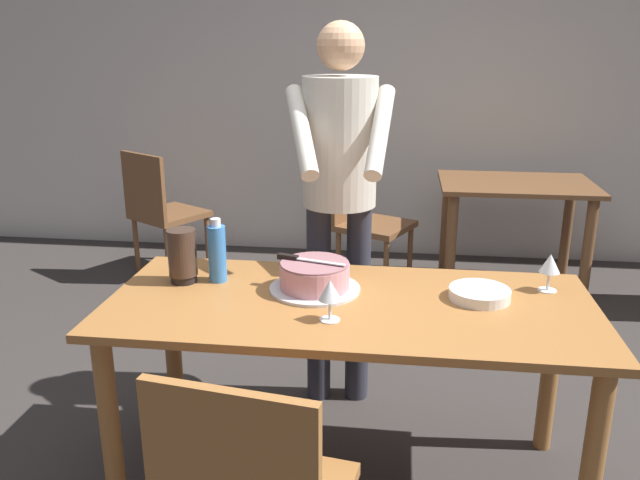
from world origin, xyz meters
The scene contains 14 objects.
ground_plane centered at (0.00, 0.00, 0.00)m, with size 14.00×14.00×0.00m, color #383330.
back_wall centered at (0.00, 2.88, 1.35)m, with size 10.00×0.12×2.70m, color silver.
main_dining_table centered at (0.00, 0.00, 0.64)m, with size 1.74×0.78×0.75m.
cake_on_platter centered at (-0.14, 0.09, 0.80)m, with size 0.34×0.34×0.11m.
cake_knife centered at (-0.21, 0.11, 0.87)m, with size 0.27×0.09×0.02m.
plate_stack centered at (0.46, 0.08, 0.77)m, with size 0.22×0.22×0.04m.
wine_glass_near centered at (-0.05, -0.17, 0.85)m, with size 0.08×0.08×0.14m.
wine_glass_far centered at (0.72, 0.20, 0.85)m, with size 0.08×0.08×0.14m.
water_bottle centered at (-0.52, 0.14, 0.86)m, with size 0.07×0.07×0.25m.
hurricane_lamp centered at (-0.65, 0.11, 0.86)m, with size 0.11×0.11×0.21m.
person_cutting_cake centered at (-0.10, 0.60, 1.08)m, with size 0.46×0.57×1.72m.
background_table centered at (0.92, 2.18, 0.58)m, with size 1.00×0.70×0.74m.
background_chair_1 centered at (-1.53, 2.12, 0.49)m, with size 0.61×0.61×0.90m.
background_chair_2 centered at (-0.07, 2.12, 0.49)m, with size 0.59×0.59×0.90m.
Camera 1 is at (0.17, -2.12, 1.65)m, focal length 36.08 mm.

